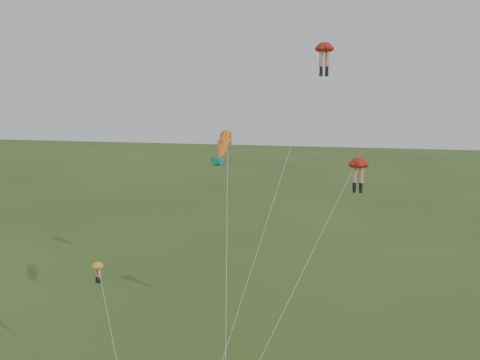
# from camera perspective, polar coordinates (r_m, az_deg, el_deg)

# --- Properties ---
(legs_kite_red_high) EXTENTS (6.63, 14.83, 22.43)m
(legs_kite_red_high) POSITION_cam_1_polar(r_m,az_deg,el_deg) (39.96, 8.82, 13.05)
(legs_kite_red_high) COLOR #B21E12
(legs_kite_red_high) RESTS_ON ground
(legs_kite_red_mid) EXTENTS (7.67, 10.38, 14.66)m
(legs_kite_red_mid) POSITION_cam_1_polar(r_m,az_deg,el_deg) (35.79, 12.30, 1.12)
(legs_kite_red_mid) COLOR #B21E12
(legs_kite_red_mid) RESTS_ON ground
(legs_kite_yellow) EXTENTS (4.15, 4.46, 8.63)m
(legs_kite_yellow) POSITION_cam_1_polar(r_m,az_deg,el_deg) (34.13, -14.72, -10.19)
(legs_kite_yellow) COLOR gold
(legs_kite_yellow) RESTS_ON ground
(fish_kite) EXTENTS (2.69, 9.85, 16.61)m
(fish_kite) POSITION_cam_1_polar(r_m,az_deg,el_deg) (35.28, -1.77, 3.60)
(fish_kite) COLOR gold
(fish_kite) RESTS_ON ground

